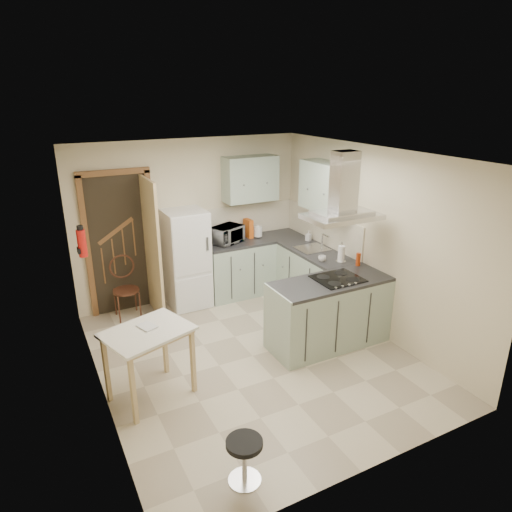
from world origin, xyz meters
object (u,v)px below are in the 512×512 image
fridge (187,259)px  extractor_hood (342,216)px  stool (244,461)px  peninsula (329,313)px  microwave (227,235)px  drop_leaf_table (150,364)px  bentwood_chair (126,291)px

fridge → extractor_hood: size_ratio=1.67×
stool → peninsula: bearing=37.7°
microwave → drop_leaf_table: bearing=-155.8°
peninsula → bentwood_chair: 2.94m
extractor_hood → stool: 2.98m
bentwood_chair → microwave: microwave is taller
bentwood_chair → microwave: bearing=1.2°
fridge → microwave: 0.74m
stool → microwave: 3.88m
peninsula → microwave: bearing=105.3°
drop_leaf_table → extractor_hood: bearing=-17.9°
drop_leaf_table → stool: (0.38, -1.51, -0.19)m
drop_leaf_table → bentwood_chair: (0.19, 1.99, 0.02)m
fridge → peninsula: bearing=-58.3°
fridge → extractor_hood: (1.32, -1.98, 0.97)m
bentwood_chair → stool: bearing=-86.1°
fridge → microwave: fridge is taller
bentwood_chair → stool: bentwood_chair is taller
microwave → fridge: bearing=157.2°
peninsula → extractor_hood: size_ratio=1.72×
peninsula → bentwood_chair: size_ratio=1.84×
fridge → stool: fridge is taller
drop_leaf_table → bentwood_chair: bentwood_chair is taller
drop_leaf_table → microwave: 2.78m
fridge → bentwood_chair: fridge is taller
bentwood_chair → peninsula: bearing=-41.7°
extractor_hood → microwave: extractor_hood is taller
peninsula → microwave: size_ratio=3.18×
extractor_hood → bentwood_chair: bearing=138.9°
peninsula → extractor_hood: 1.27m
stool → microwave: size_ratio=0.87×
peninsula → fridge: bearing=121.7°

